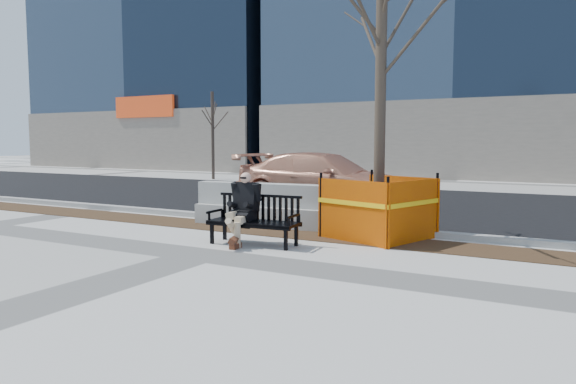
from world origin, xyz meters
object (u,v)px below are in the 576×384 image
seated_man (244,243)px  jersey_barrier_left (267,226)px  tree_fence (378,237)px  bench (254,245)px  sedan (324,206)px  jersey_barrier_right (324,228)px

seated_man → jersey_barrier_left: seated_man is taller
tree_fence → jersey_barrier_left: (-2.70, 0.19, 0.00)m
bench → jersey_barrier_left: (-0.92, 2.01, 0.00)m
bench → sedan: 6.16m
sedan → seated_man: bearing=-168.1°
tree_fence → seated_man: bearing=-138.5°
sedan → bench: bearing=-166.0°
seated_man → jersey_barrier_left: bearing=104.9°
tree_fence → sedan: bearing=126.5°
bench → jersey_barrier_left: bearing=110.4°
jersey_barrier_left → tree_fence: bearing=-8.7°
tree_fence → jersey_barrier_right: (-1.41, 0.50, 0.00)m
bench → jersey_barrier_right: bench is taller
bench → seated_man: (-0.24, 0.03, 0.00)m
sedan → jersey_barrier_right: sedan is taller
bench → jersey_barrier_right: (0.38, 2.32, 0.00)m
seated_man → tree_fence: tree_fence is taller
tree_fence → sedan: (-3.10, 4.20, 0.00)m
jersey_barrier_right → jersey_barrier_left: bearing=-173.2°
tree_fence → jersey_barrier_left: bearing=176.0°
tree_fence → sedan: tree_fence is taller
jersey_barrier_left → jersey_barrier_right: 1.33m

